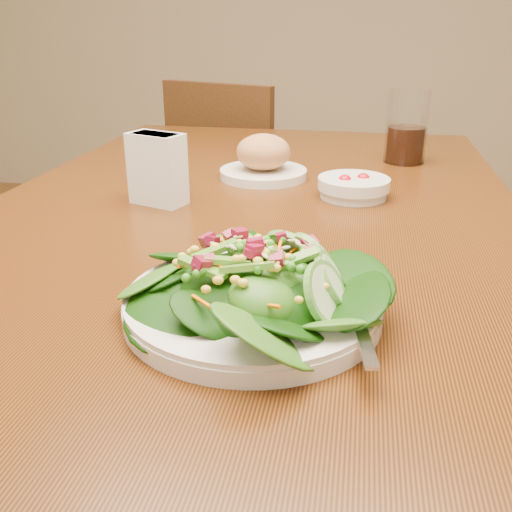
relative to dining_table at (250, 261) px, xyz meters
name	(u,v)px	position (x,y,z in m)	size (l,w,h in m)	color
dining_table	(250,261)	(0.00, 0.00, 0.00)	(0.90, 1.40, 0.75)	#5B2D0B
chair_far	(238,203)	(-0.22, 0.93, -0.19)	(0.50, 0.50, 0.86)	#462810
salad_plate	(261,290)	(0.08, -0.37, 0.13)	(0.28, 0.27, 0.08)	silver
bread_plate	(263,160)	(-0.01, 0.18, 0.14)	(0.17, 0.17, 0.09)	silver
tomato_bowl	(354,187)	(0.17, 0.08, 0.12)	(0.13, 0.13, 0.04)	silver
drinking_glass	(406,132)	(0.27, 0.36, 0.17)	(0.09, 0.09, 0.15)	silver
napkin_holder	(157,167)	(-0.15, -0.01, 0.16)	(0.10, 0.08, 0.12)	white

